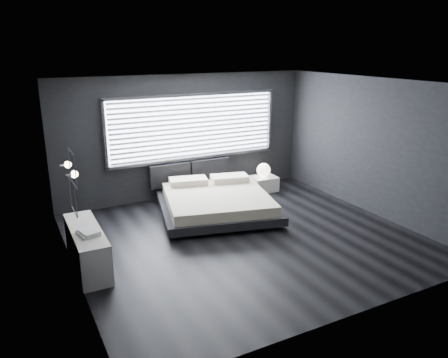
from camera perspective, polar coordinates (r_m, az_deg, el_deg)
room at (r=7.66m, az=2.93°, el=1.91°), size 6.04×6.00×2.80m
window at (r=10.05m, az=-3.87°, el=6.78°), size 4.14×0.09×1.52m
headboard at (r=10.18m, az=-4.44°, el=0.89°), size 1.96×0.16×0.52m
sconce_near at (r=6.73m, az=-19.00°, el=0.59°), size 0.18×0.11×0.11m
sconce_far at (r=7.30m, az=-19.75°, el=1.77°), size 0.18×0.11×0.11m
wall_art_upper at (r=6.08m, az=-19.17°, el=1.31°), size 0.01×0.48×0.48m
wall_art_lower at (r=6.45m, az=-19.12°, el=-2.18°), size 0.01×0.48×0.48m
bed at (r=9.10m, az=-0.95°, el=-3.00°), size 2.76×2.68×0.60m
nightstand at (r=10.67m, az=5.22°, el=-0.59°), size 0.63×0.53×0.35m
orb_lamp at (r=10.59m, az=5.18°, el=1.18°), size 0.33×0.33×0.33m
dresser at (r=7.34m, az=-17.43°, el=-8.54°), size 0.47×1.63×0.65m
book_stack at (r=6.97m, az=-17.30°, el=-6.68°), size 0.33×0.41×0.08m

